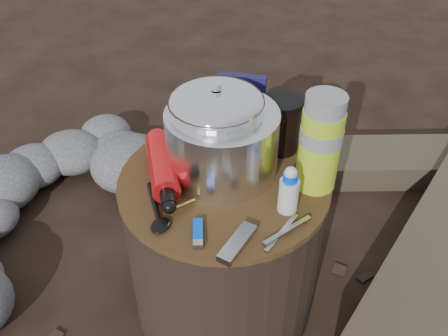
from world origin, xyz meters
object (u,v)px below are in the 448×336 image
at_px(camping_pot, 217,129).
at_px(travel_mug, 281,125).
at_px(thermos, 320,143).
at_px(stump, 224,246).
at_px(fuel_bottle, 162,165).

relative_size(camping_pot, travel_mug, 1.53).
xyz_separation_m(thermos, travel_mug, (-0.11, 0.10, -0.05)).
relative_size(stump, fuel_bottle, 1.88).
xyz_separation_m(camping_pot, travel_mug, (0.12, 0.12, -0.04)).
relative_size(stump, travel_mug, 3.57).
bearing_deg(camping_pot, thermos, 4.60).
height_order(stump, fuel_bottle, fuel_bottle).
distance_m(thermos, travel_mug, 0.16).
height_order(stump, travel_mug, travel_mug).
distance_m(camping_pot, thermos, 0.23).
bearing_deg(travel_mug, stump, -115.85).
bearing_deg(travel_mug, thermos, -41.82).
bearing_deg(thermos, fuel_bottle, -162.63).
height_order(camping_pot, travel_mug, camping_pot).
distance_m(fuel_bottle, travel_mug, 0.30).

